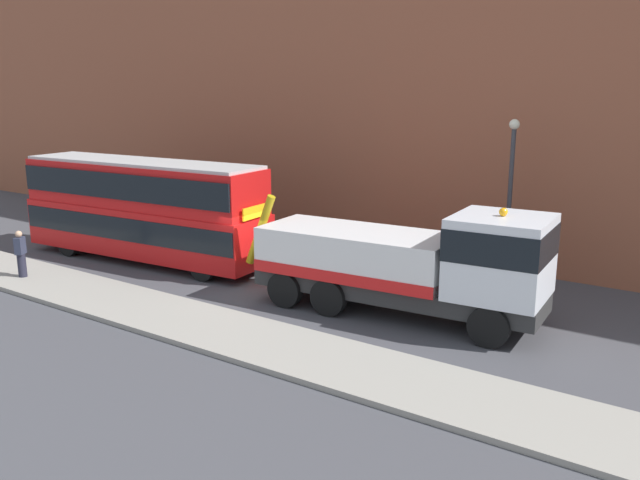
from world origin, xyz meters
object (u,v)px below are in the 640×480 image
pedestrian_onlooker (21,254)px  street_lamp (510,188)px  recovery_tow_truck (410,262)px  double_decker_bus (143,206)px

pedestrian_onlooker → street_lamp: size_ratio=0.29×
recovery_tow_truck → street_lamp: bearing=71.9°
street_lamp → pedestrian_onlooker: bearing=-146.6°
pedestrian_onlooker → double_decker_bus: bearing=41.5°
pedestrian_onlooker → street_lamp: street_lamp is taller
recovery_tow_truck → double_decker_bus: bearing=175.8°
recovery_tow_truck → pedestrian_onlooker: 14.10m
double_decker_bus → street_lamp: bearing=17.0°
recovery_tow_truck → street_lamp: size_ratio=1.75×
street_lamp → recovery_tow_truck: bearing=-103.8°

